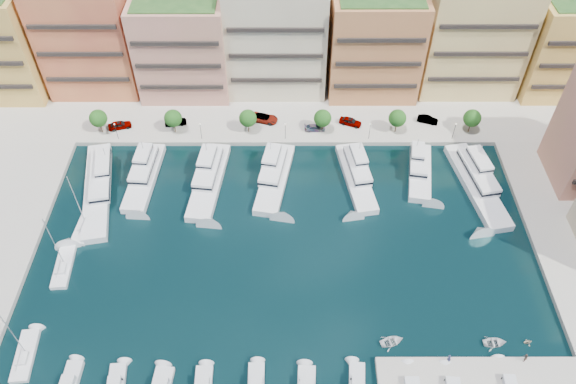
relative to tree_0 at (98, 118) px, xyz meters
name	(u,v)px	position (x,y,z in m)	size (l,w,h in m)	color
ground	(285,258)	(40.00, -33.50, -4.74)	(400.00, 400.00, 0.00)	black
north_quay	(286,61)	(40.00, 28.50, -4.74)	(220.00, 64.00, 2.00)	#9E998E
finger_pier	(481,375)	(70.00, -55.50, -4.74)	(32.00, 5.00, 2.00)	#9E998E
apartment_1	(89,32)	(-4.00, 18.49, 9.57)	(20.00, 16.50, 26.80)	#DE8B4A
apartment_2	(183,45)	(17.00, 16.49, 7.57)	(20.00, 15.50, 22.80)	tan
apartment_3	(276,34)	(38.00, 18.49, 9.07)	(22.00, 16.50, 25.80)	beige
apartment_4	(375,43)	(60.00, 16.49, 8.07)	(20.00, 15.50, 23.80)	#BF7647
apartment_5	(473,32)	(82.00, 18.49, 9.57)	(22.00, 16.50, 26.80)	#E2C677
apartment_6	(571,45)	(104.00, 16.49, 7.57)	(20.00, 15.50, 22.80)	#E4B753
tree_0	(98,118)	(0.00, 0.00, 0.00)	(3.80, 3.80, 5.65)	#473323
tree_1	(173,118)	(16.00, 0.00, 0.00)	(3.80, 3.80, 5.65)	#473323
tree_2	(248,118)	(32.00, 0.00, 0.00)	(3.80, 3.80, 5.65)	#473323
tree_3	(323,118)	(48.00, 0.00, 0.00)	(3.80, 3.80, 5.65)	#473323
tree_4	(397,118)	(64.00, 0.00, 0.00)	(3.80, 3.80, 5.65)	#473323
tree_5	(472,118)	(80.00, 0.00, 0.00)	(3.80, 3.80, 5.65)	#473323
lamppost_0	(116,129)	(4.00, -2.30, -0.92)	(0.30, 0.30, 4.20)	black
lamppost_1	(200,129)	(22.00, -2.30, -0.92)	(0.30, 0.30, 4.20)	black
lamppost_2	(285,129)	(40.00, -2.30, -0.92)	(0.30, 0.30, 4.20)	black
lamppost_3	(370,129)	(58.00, -2.30, -0.92)	(0.30, 0.30, 4.20)	black
lamppost_4	(455,128)	(76.00, -2.30, -0.92)	(0.30, 0.30, 4.20)	black
yacht_0	(98,185)	(2.85, -16.36, -3.53)	(9.25, 26.30, 7.30)	silver
yacht_1	(145,174)	(11.52, -13.15, -3.65)	(6.02, 19.07, 7.30)	silver
yacht_2	(209,177)	(24.70, -14.10, -3.53)	(7.28, 21.38, 7.30)	silver
yacht_3	(275,174)	(37.90, -13.42, -3.53)	(8.27, 20.04, 7.30)	silver
yacht_4	(356,174)	(54.33, -13.36, -3.65)	(7.36, 19.67, 7.30)	silver
yacht_5	(420,169)	(67.47, -11.81, -3.53)	(6.85, 16.45, 7.30)	silver
yacht_6	(476,181)	(78.23, -15.21, -3.53)	(8.85, 23.87, 7.30)	silver
sailboat_1	(64,267)	(1.06, -35.59, -4.43)	(3.40, 9.35, 13.20)	silver
sailboat_2	(85,225)	(2.48, -26.03, -4.43)	(3.40, 9.57, 13.20)	silver
sailboat_0	(25,356)	(-0.30, -52.46, -4.43)	(3.50, 8.93, 13.20)	silver
tender_0	(392,342)	(57.00, -50.06, -4.34)	(2.74, 3.84, 0.80)	silver
tender_2	(495,343)	(73.26, -50.28, -4.35)	(2.68, 3.75, 0.78)	silver
tender_3	(528,342)	(78.51, -50.13, -4.36)	(1.27, 1.47, 0.77)	#BEAF92
car_0	(120,125)	(3.70, 1.30, -2.89)	(2.02, 5.02, 1.71)	gray
car_1	(176,122)	(15.77, 2.45, -2.97)	(1.63, 4.69, 1.54)	gray
car_2	(264,118)	(35.27, 3.65, -2.90)	(2.80, 6.06, 1.68)	gray
car_3	(315,128)	(46.47, 0.55, -3.08)	(1.86, 4.57, 1.33)	gray
car_4	(350,121)	(54.36, 2.43, -2.90)	(1.99, 4.95, 1.69)	gray
car_5	(428,120)	(71.56, 3.20, -3.00)	(1.58, 4.54, 1.49)	gray
person_0	(449,358)	(65.03, -53.69, -2.82)	(0.67, 0.44, 1.85)	#282C51
person_1	(525,358)	(76.61, -53.58, -2.86)	(0.86, 0.67, 1.78)	#49342C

